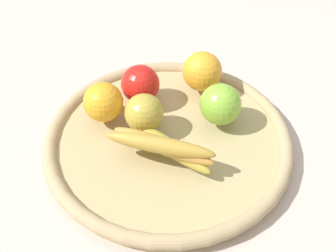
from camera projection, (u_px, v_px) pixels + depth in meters
The scene contains 8 objects.
ground_plane at pixel (168, 147), 0.83m from camera, with size 2.40×2.40×0.00m, color #C2ABA3.
basket at pixel (168, 141), 0.81m from camera, with size 0.46×0.46×0.04m.
apple_0 at pixel (140, 84), 0.84m from camera, with size 0.08×0.08×0.08m, color red.
apple_2 at pixel (144, 113), 0.79m from camera, with size 0.07×0.07×0.07m, color #B09737.
banana_bunch at pixel (163, 146), 0.74m from camera, with size 0.19×0.14×0.06m.
orange_1 at pixel (103, 102), 0.81m from camera, with size 0.07×0.07×0.07m, color orange.
orange_0 at pixel (202, 71), 0.87m from camera, with size 0.08×0.08×0.08m, color orange.
apple_1 at pixel (220, 104), 0.80m from camera, with size 0.08×0.08×0.08m, color #82B435.
Camera 1 is at (-0.44, 0.35, 0.61)m, focal length 46.50 mm.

